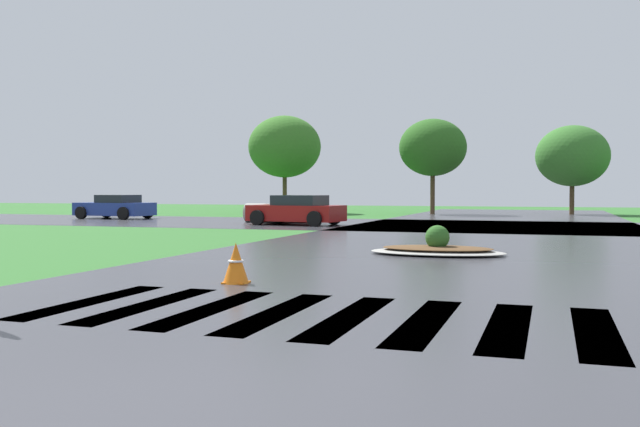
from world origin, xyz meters
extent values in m
cube|color=#2D6628|center=(0.00, 0.00, -0.05)|extent=(120.00, 120.00, 0.10)
cube|color=#35353A|center=(0.00, 10.00, 0.00)|extent=(11.64, 80.00, 0.01)
cube|color=#35353A|center=(0.00, 25.27, 0.00)|extent=(90.00, 10.47, 0.01)
cube|color=white|center=(-3.60, 3.75, 0.00)|extent=(0.45, 3.01, 0.01)
cube|color=white|center=(-2.70, 3.75, 0.00)|extent=(0.45, 3.01, 0.01)
cube|color=white|center=(-1.80, 3.75, 0.00)|extent=(0.45, 3.01, 0.01)
cube|color=white|center=(-0.90, 3.75, 0.00)|extent=(0.45, 3.01, 0.01)
cube|color=white|center=(0.00, 3.75, 0.00)|extent=(0.45, 3.01, 0.01)
cube|color=white|center=(0.90, 3.75, 0.00)|extent=(0.45, 3.01, 0.01)
cube|color=white|center=(1.80, 3.75, 0.00)|extent=(0.45, 3.01, 0.01)
cube|color=white|center=(2.70, 3.75, 0.00)|extent=(0.45, 3.01, 0.01)
ellipsoid|color=#9E9B93|center=(-0.25, 11.96, 0.06)|extent=(3.11, 1.71, 0.12)
ellipsoid|color=brown|center=(-0.25, 11.96, 0.15)|extent=(2.55, 1.41, 0.10)
sphere|color=#2D6023|center=(-0.25, 11.96, 0.40)|extent=(0.56, 0.56, 0.56)
cube|color=navy|center=(-19.30, 26.84, 0.50)|extent=(4.04, 2.16, 0.66)
cube|color=#1E232B|center=(-19.07, 26.83, 1.03)|extent=(1.83, 1.78, 0.40)
cylinder|color=black|center=(-20.69, 25.95, 0.32)|extent=(0.65, 0.26, 0.64)
cylinder|color=black|center=(-20.56, 27.92, 0.32)|extent=(0.65, 0.26, 0.64)
cylinder|color=black|center=(-18.04, 25.77, 0.32)|extent=(0.65, 0.26, 0.64)
cylinder|color=black|center=(-17.90, 27.73, 0.32)|extent=(0.65, 0.26, 0.64)
cube|color=maroon|center=(-8.09, 23.74, 0.50)|extent=(4.17, 2.31, 0.67)
cube|color=#1E232B|center=(-7.91, 23.72, 1.05)|extent=(2.21, 1.84, 0.43)
cylinder|color=black|center=(-9.55, 22.99, 0.32)|extent=(0.66, 0.30, 0.64)
cylinder|color=black|center=(-9.31, 24.85, 0.32)|extent=(0.66, 0.30, 0.64)
cylinder|color=black|center=(-6.88, 22.63, 0.32)|extent=(0.66, 0.30, 0.64)
cylinder|color=black|center=(-6.63, 24.49, 0.32)|extent=(0.66, 0.30, 0.64)
cylinder|color=#9E9B93|center=(-10.39, 25.43, 0.44)|extent=(1.54, 0.89, 0.87)
cylinder|color=#9E9B93|center=(-9.40, 25.44, 0.44)|extent=(1.54, 0.89, 0.87)
cylinder|color=#9E9B93|center=(-8.41, 25.44, 0.44)|extent=(1.54, 0.89, 0.87)
cone|color=orange|center=(-2.53, 6.00, 0.33)|extent=(0.42, 0.42, 0.65)
torus|color=white|center=(-2.53, 6.00, 0.36)|extent=(0.26, 0.26, 0.04)
cube|color=orange|center=(-2.53, 6.00, 0.01)|extent=(0.36, 0.36, 0.03)
cylinder|color=#4C3823|center=(-14.24, 38.19, 1.33)|extent=(0.28, 0.28, 2.65)
ellipsoid|color=#366F24|center=(-14.24, 38.19, 4.30)|extent=(4.71, 4.71, 4.01)
cylinder|color=#4C3823|center=(-4.67, 38.60, 1.32)|extent=(0.28, 0.28, 2.65)
ellipsoid|color=#2B5E1E|center=(-4.67, 38.60, 4.09)|extent=(4.11, 4.11, 3.50)
cylinder|color=#4C3823|center=(3.43, 40.76, 1.02)|extent=(0.28, 0.28, 2.03)
ellipsoid|color=#356E29|center=(3.43, 40.76, 3.55)|extent=(4.34, 4.34, 3.69)
camera|label=1|loc=(2.23, -4.07, 1.49)|focal=39.09mm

